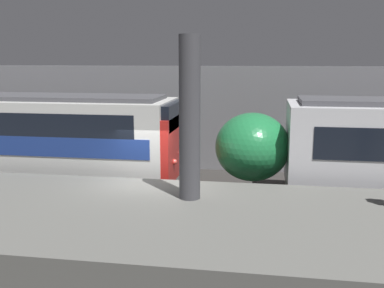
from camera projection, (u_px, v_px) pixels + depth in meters
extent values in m
plane|color=#33302D|center=(153.00, 216.00, 13.42)|extent=(120.00, 120.00, 0.00)
cube|color=slate|center=(125.00, 232.00, 10.65)|extent=(40.00, 5.49, 1.15)
cube|color=gray|center=(188.00, 118.00, 18.86)|extent=(50.00, 0.15, 4.33)
cylinder|color=#47474C|center=(190.00, 119.00, 11.03)|extent=(0.53, 0.53, 4.06)
ellipsoid|color=#238447|center=(252.00, 147.00, 14.59)|extent=(2.42, 2.69, 2.21)
sphere|color=#F2EFCC|center=(223.00, 158.00, 14.81)|extent=(0.20, 0.20, 0.20)
cube|color=red|center=(174.00, 147.00, 15.02)|extent=(0.25, 2.87, 2.11)
cube|color=black|center=(174.00, 115.00, 14.82)|extent=(0.25, 2.58, 0.84)
sphere|color=#EA4C42|center=(174.00, 162.00, 14.42)|extent=(0.18, 0.18, 0.18)
sphere|color=#EA4C42|center=(182.00, 153.00, 15.70)|extent=(0.18, 0.18, 0.18)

